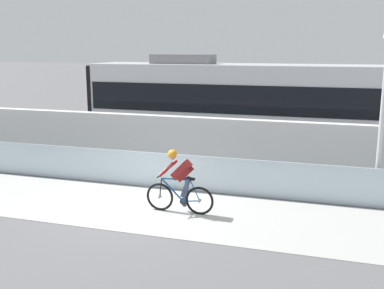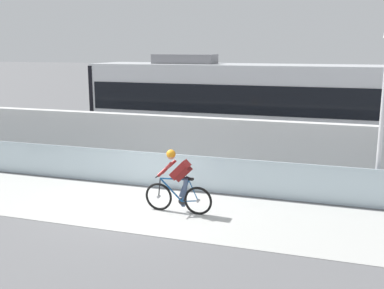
{
  "view_description": "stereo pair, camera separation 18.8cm",
  "coord_description": "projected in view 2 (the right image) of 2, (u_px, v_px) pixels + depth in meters",
  "views": [
    {
      "loc": [
        4.69,
        -10.4,
        4.08
      ],
      "look_at": [
        0.72,
        2.35,
        1.25
      ],
      "focal_mm": 43.11,
      "sensor_mm": 36.0,
      "label": 1
    },
    {
      "loc": [
        4.87,
        -10.35,
        4.08
      ],
      "look_at": [
        0.72,
        2.35,
        1.25
      ],
      "focal_mm": 43.11,
      "sensor_mm": 36.0,
      "label": 2
    }
  ],
  "objects": [
    {
      "name": "tram",
      "position": [
        233.0,
        105.0,
        17.64
      ],
      "size": [
        11.06,
        2.54,
        3.81
      ],
      "color": "silver",
      "rests_on": "ground"
    },
    {
      "name": "glass_parapet",
      "position": [
        163.0,
        170.0,
        13.56
      ],
      "size": [
        32.0,
        0.05,
        1.04
      ],
      "primitive_type": "cube",
      "color": "silver",
      "rests_on": "ground"
    },
    {
      "name": "concrete_barrier_wall",
      "position": [
        183.0,
        145.0,
        15.15
      ],
      "size": [
        32.0,
        0.36,
        1.87
      ],
      "primitive_type": "cube",
      "color": "silver",
      "rests_on": "ground"
    },
    {
      "name": "tram_rail_near",
      "position": [
        205.0,
        156.0,
        17.65
      ],
      "size": [
        32.0,
        0.08,
        0.01
      ],
      "primitive_type": "cube",
      "color": "#595654",
      "rests_on": "ground"
    },
    {
      "name": "bike_path_deck",
      "position": [
        137.0,
        207.0,
        11.94
      ],
      "size": [
        32.0,
        3.2,
        0.01
      ],
      "primitive_type": "cube",
      "color": "beige",
      "rests_on": "ground"
    },
    {
      "name": "cyclist_on_bike",
      "position": [
        178.0,
        183.0,
        11.44
      ],
      "size": [
        1.77,
        0.58,
        1.61
      ],
      "color": "black",
      "rests_on": "ground"
    },
    {
      "name": "ground_plane",
      "position": [
        137.0,
        208.0,
        11.95
      ],
      "size": [
        200.0,
        200.0,
        0.0
      ],
      "primitive_type": "plane",
      "color": "slate"
    },
    {
      "name": "tram_rail_far",
      "position": [
        215.0,
        148.0,
        18.98
      ],
      "size": [
        32.0,
        0.08,
        0.01
      ],
      "primitive_type": "cube",
      "color": "#595654",
      "rests_on": "ground"
    }
  ]
}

